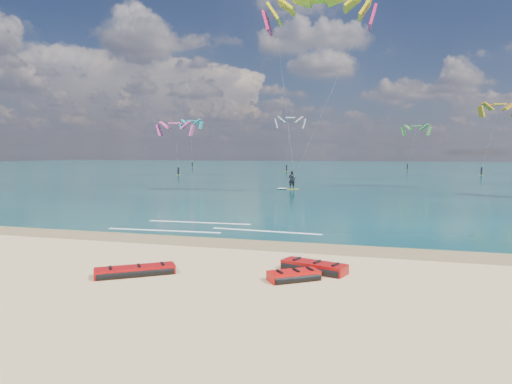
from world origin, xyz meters
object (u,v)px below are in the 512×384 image
packed_kite_left (135,275)px  kitesurfer_main (305,92)px  packed_kite_mid (314,272)px  packed_kite_right (294,280)px

packed_kite_left → kitesurfer_main: 34.18m
packed_kite_mid → kitesurfer_main: kitesurfer_main is taller
packed_kite_right → kitesurfer_main: (-5.19, 31.76, 10.20)m
packed_kite_mid → packed_kite_right: 1.34m
packed_kite_mid → kitesurfer_main: size_ratio=0.12×
packed_kite_left → packed_kite_right: size_ratio=1.53×
packed_kite_left → packed_kite_mid: (5.77, 2.12, 0.00)m
packed_kite_left → kitesurfer_main: bearing=54.4°
packed_kite_right → packed_kite_mid: bearing=33.9°
packed_kite_mid → packed_kite_right: packed_kite_mid is taller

